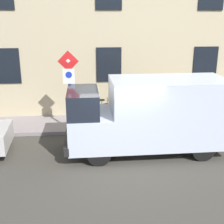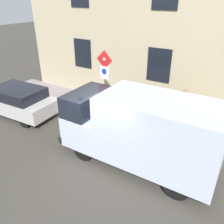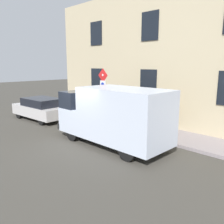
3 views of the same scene
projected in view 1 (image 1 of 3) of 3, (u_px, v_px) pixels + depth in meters
The scene contains 10 objects.
ground_plane at pixel (120, 159), 9.61m from camera, with size 80.00×80.00×0.00m, color #3D3A33.
sidewalk_slab at pixel (111, 123), 12.73m from camera, with size 2.11×17.90×0.14m, color gray.
building_facade at pixel (108, 32), 12.95m from camera, with size 0.75×15.90×7.56m.
sign_post_stacked at pixel (69, 80), 11.16m from camera, with size 0.15×0.56×2.98m.
delivery_van at pixel (150, 114), 9.83m from camera, with size 2.06×5.35×2.50m.
bicycle_orange at pixel (139, 109), 13.19m from camera, with size 0.46×1.71×0.89m.
bicycle_red at pixel (118, 109), 13.11m from camera, with size 0.46×1.71×0.89m.
bicycle_green at pixel (97, 110), 13.03m from camera, with size 0.50×1.72×0.89m.
pedestrian at pixel (146, 98), 12.78m from camera, with size 0.32×0.44×1.72m.
litter_bin at pixel (127, 116), 11.96m from camera, with size 0.44×0.44×0.90m, color #2D5133.
Camera 1 is at (-8.64, 1.02, 4.36)m, focal length 47.46 mm.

